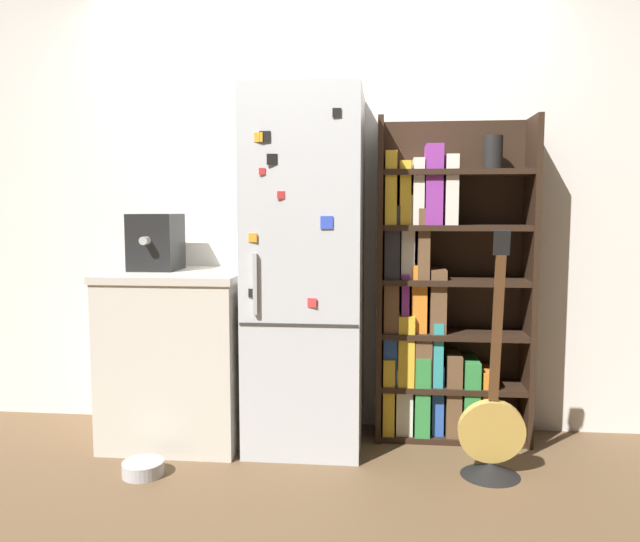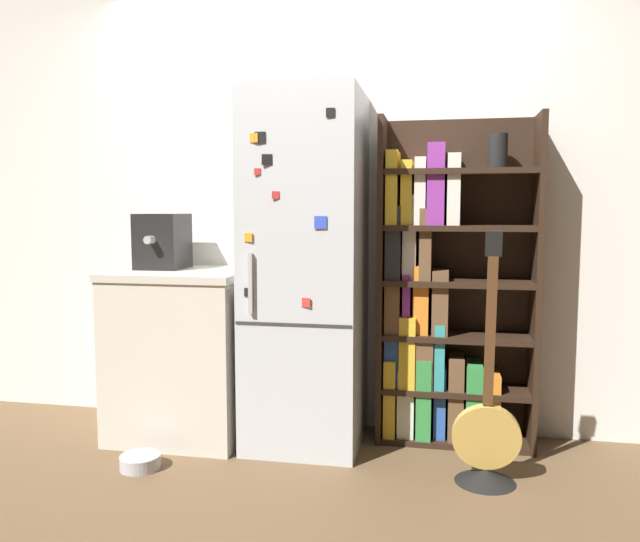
# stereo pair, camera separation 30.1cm
# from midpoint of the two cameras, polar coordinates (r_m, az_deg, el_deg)

# --- Properties ---
(ground_plane) EXTENTS (16.00, 16.00, 0.00)m
(ground_plane) POSITION_cam_midpoint_polar(r_m,az_deg,el_deg) (3.41, 0.85, -16.15)
(ground_plane) COLOR brown
(wall_back) EXTENTS (8.00, 0.05, 2.60)m
(wall_back) POSITION_cam_midpoint_polar(r_m,az_deg,el_deg) (3.63, 2.23, 6.18)
(wall_back) COLOR white
(wall_back) RESTS_ON ground_plane
(refrigerator) EXTENTS (0.60, 0.64, 1.88)m
(refrigerator) POSITION_cam_midpoint_polar(r_m,az_deg,el_deg) (3.32, 1.32, 0.00)
(refrigerator) COLOR silver
(refrigerator) RESTS_ON ground_plane
(bookshelf) EXTENTS (0.83, 0.31, 1.75)m
(bookshelf) POSITION_cam_midpoint_polar(r_m,az_deg,el_deg) (3.47, 13.33, -2.85)
(bookshelf) COLOR black
(bookshelf) RESTS_ON ground_plane
(kitchen_counter) EXTENTS (0.74, 0.66, 0.93)m
(kitchen_counter) POSITION_cam_midpoint_polar(r_m,az_deg,el_deg) (3.57, -9.94, -7.35)
(kitchen_counter) COLOR beige
(kitchen_counter) RESTS_ON ground_plane
(espresso_machine) EXTENTS (0.25, 0.32, 0.31)m
(espresso_machine) POSITION_cam_midpoint_polar(r_m,az_deg,el_deg) (3.60, -11.90, 2.67)
(espresso_machine) COLOR black
(espresso_machine) RESTS_ON kitchen_counter
(guitar) EXTENTS (0.31, 0.28, 1.18)m
(guitar) POSITION_cam_midpoint_polar(r_m,az_deg,el_deg) (3.13, 17.74, -15.11)
(guitar) COLOR black
(guitar) RESTS_ON ground_plane
(pet_bowl) EXTENTS (0.20, 0.20, 0.07)m
(pet_bowl) POSITION_cam_midpoint_polar(r_m,az_deg,el_deg) (3.27, -13.50, -16.57)
(pet_bowl) COLOR #B7B7BC
(pet_bowl) RESTS_ON ground_plane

